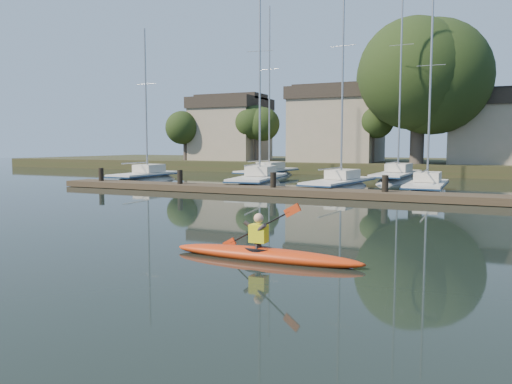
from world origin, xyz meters
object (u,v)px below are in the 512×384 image
at_px(kayak, 264,252).
at_px(sailboat_0, 146,184).
at_px(sailboat_1, 259,189).
at_px(dock, 326,193).
at_px(sailboat_3, 426,196).
at_px(sailboat_5, 268,179).
at_px(sailboat_6, 397,184).
at_px(sailboat_2, 339,193).

height_order(kayak, sailboat_0, sailboat_0).
bearing_deg(sailboat_1, kayak, -74.27).
height_order(dock, sailboat_1, sailboat_1).
relative_size(dock, sailboat_0, 2.76).
bearing_deg(dock, sailboat_3, 44.29).
height_order(sailboat_0, sailboat_3, sailboat_3).
distance_m(dock, sailboat_5, 15.93).
height_order(sailboat_3, sailboat_6, sailboat_6).
xyz_separation_m(kayak, dock, (-2.73, 14.38, 0.02)).
height_order(dock, sailboat_6, sailboat_6).
bearing_deg(sailboat_3, sailboat_0, 179.11).
xyz_separation_m(dock, sailboat_0, (-15.08, 4.77, -0.41)).
xyz_separation_m(sailboat_0, sailboat_5, (6.13, 8.40, 0.01)).
distance_m(kayak, dock, 14.64).
xyz_separation_m(kayak, sailboat_2, (-3.19, 18.69, -0.37)).
distance_m(kayak, sailboat_3, 18.89).
bearing_deg(dock, sailboat_0, 162.46).
distance_m(sailboat_1, sailboat_5, 9.21).
relative_size(dock, sailboat_5, 2.23).
xyz_separation_m(sailboat_0, sailboat_1, (9.20, -0.28, -0.00)).
bearing_deg(sailboat_3, sailboat_5, 147.14).
distance_m(sailboat_1, sailboat_6, 11.27).
relative_size(kayak, sailboat_5, 0.32).
distance_m(sailboat_3, sailboat_6, 8.99).
distance_m(kayak, sailboat_6, 27.33).
bearing_deg(sailboat_2, sailboat_5, 140.85).
bearing_deg(dock, sailboat_5, 124.21).
bearing_deg(kayak, sailboat_3, 84.23).
height_order(sailboat_1, sailboat_3, sailboat_1).
bearing_deg(sailboat_3, sailboat_2, -178.59).
bearing_deg(dock, sailboat_6, 82.96).
height_order(dock, sailboat_2, sailboat_2).
relative_size(sailboat_2, sailboat_6, 0.86).
bearing_deg(sailboat_5, sailboat_1, -64.71).
height_order(kayak, sailboat_2, sailboat_2).
bearing_deg(dock, kayak, -79.27).
distance_m(sailboat_2, sailboat_3, 4.99).
relative_size(sailboat_2, sailboat_5, 0.96).
relative_size(sailboat_0, sailboat_6, 0.72).
xyz_separation_m(dock, sailboat_5, (-8.95, 13.17, -0.39)).
distance_m(kayak, sailboat_1, 20.74).
bearing_deg(kayak, sailboat_2, 99.39).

